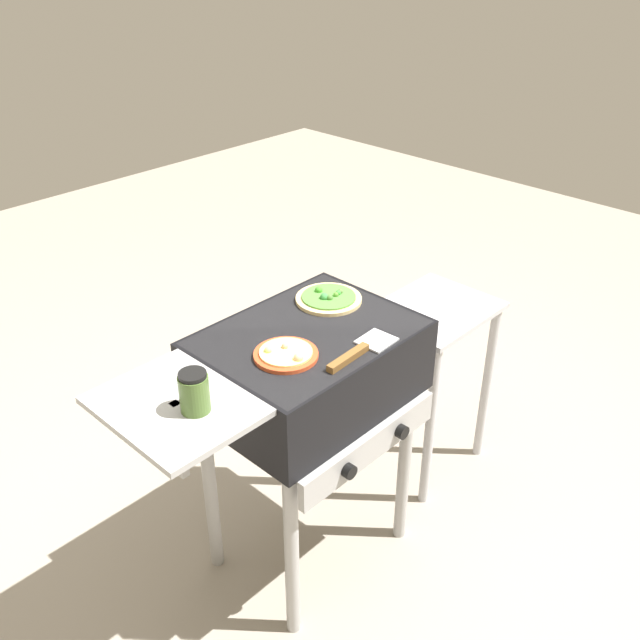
# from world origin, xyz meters

# --- Properties ---
(ground_plane) EXTENTS (8.00, 8.00, 0.00)m
(ground_plane) POSITION_xyz_m (0.00, 0.00, 0.00)
(ground_plane) COLOR gray
(grill) EXTENTS (0.96, 0.53, 0.90)m
(grill) POSITION_xyz_m (-0.01, -0.00, 0.76)
(grill) COLOR black
(grill) RESTS_ON ground_plane
(pizza_cheese) EXTENTS (0.18, 0.18, 0.04)m
(pizza_cheese) POSITION_xyz_m (-0.14, -0.05, 0.91)
(pizza_cheese) COLOR #C64723
(pizza_cheese) RESTS_ON grill
(pizza_veggie) EXTENTS (0.21, 0.21, 0.04)m
(pizza_veggie) POSITION_xyz_m (0.18, 0.09, 0.91)
(pizza_veggie) COLOR #E0C17F
(pizza_veggie) RESTS_ON grill
(sauce_jar) EXTENTS (0.08, 0.08, 0.11)m
(sauce_jar) POSITION_xyz_m (-0.46, -0.06, 0.95)
(sauce_jar) COLOR #4C6B2D
(sauce_jar) RESTS_ON grill
(spatula) EXTENTS (0.26, 0.10, 0.02)m
(spatula) POSITION_xyz_m (0.02, -0.18, 0.91)
(spatula) COLOR #B7BABF
(spatula) RESTS_ON grill
(prep_table) EXTENTS (0.44, 0.36, 0.72)m
(prep_table) POSITION_xyz_m (0.66, 0.00, 0.52)
(prep_table) COLOR #B2B2B7
(prep_table) RESTS_ON ground_plane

